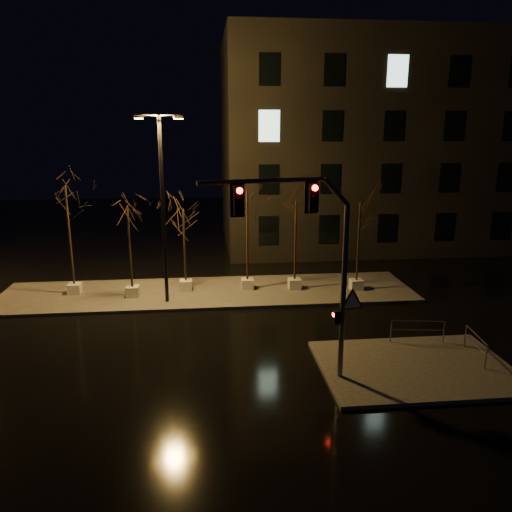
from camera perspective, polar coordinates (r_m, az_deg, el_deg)
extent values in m
plane|color=black|center=(21.47, -5.21, -9.44)|extent=(90.00, 90.00, 0.00)
cube|color=#44413D|center=(27.05, -5.41, -4.17)|extent=(22.00, 5.00, 0.15)
cube|color=#44413D|center=(19.81, 17.72, -12.01)|extent=(7.00, 5.00, 0.15)
cube|color=black|center=(40.23, 14.96, 12.26)|extent=(25.00, 12.00, 15.00)
cube|color=silver|center=(28.13, -20.01, -3.52)|extent=(0.65, 0.65, 0.55)
cylinder|color=black|center=(27.44, -20.52, 2.17)|extent=(0.11, 0.11, 5.16)
cube|color=silver|center=(26.78, -13.93, -3.95)|extent=(0.65, 0.65, 0.55)
cylinder|color=black|center=(26.17, -14.23, 0.84)|extent=(0.11, 0.11, 4.05)
cube|color=silver|center=(27.31, -8.01, -3.30)|extent=(0.65, 0.65, 0.55)
cylinder|color=black|center=(26.73, -8.18, 1.24)|extent=(0.11, 0.11, 3.89)
cube|color=silver|center=(27.26, -0.98, -3.19)|extent=(0.65, 0.65, 0.55)
cylinder|color=black|center=(26.57, -1.01, 2.35)|extent=(0.11, 0.11, 4.84)
cube|color=silver|center=(27.35, 4.42, -3.17)|extent=(0.65, 0.65, 0.55)
cylinder|color=black|center=(26.72, 4.52, 1.77)|extent=(0.11, 0.11, 4.28)
cube|color=silver|center=(27.68, 11.39, -3.21)|extent=(0.65, 0.65, 0.55)
cylinder|color=black|center=(27.07, 11.63, 1.59)|extent=(0.11, 0.11, 4.20)
cylinder|color=#5B5D63|center=(17.21, 9.96, -4.31)|extent=(0.18, 0.18, 6.10)
cylinder|color=#5B5D63|center=(15.26, 0.80, 8.57)|extent=(4.01, 0.95, 0.14)
cube|color=black|center=(15.93, 6.54, 6.70)|extent=(0.34, 0.28, 0.92)
cube|color=black|center=(15.11, -2.01, 6.37)|extent=(0.34, 0.28, 0.92)
cube|color=black|center=(17.38, 9.18, -6.93)|extent=(0.26, 0.22, 0.46)
cone|color=red|center=(17.40, 10.89, -5.21)|extent=(1.04, 0.24, 1.06)
sphere|color=#FF0C07|center=(16.42, 10.51, 7.85)|extent=(0.18, 0.18, 0.18)
cylinder|color=black|center=(24.67, -10.56, 4.93)|extent=(0.18, 0.18, 9.11)
cylinder|color=black|center=(24.36, -11.07, 15.56)|extent=(1.98, 0.48, 0.09)
cube|color=gold|center=(24.27, -13.27, 15.13)|extent=(0.50, 0.34, 0.18)
cube|color=gold|center=(24.48, -8.86, 15.32)|extent=(0.50, 0.34, 0.18)
cylinder|color=#5B5D63|center=(21.35, 15.17, -8.35)|extent=(0.05, 0.05, 0.87)
cylinder|color=#5B5D63|center=(21.92, 20.67, -8.18)|extent=(0.05, 0.05, 0.87)
cylinder|color=#5B5D63|center=(21.44, 18.05, -7.07)|extent=(2.12, 0.34, 0.04)
cylinder|color=#5B5D63|center=(21.58, 17.97, -8.03)|extent=(2.12, 0.34, 0.04)
cylinder|color=#5B5D63|center=(20.23, 24.80, -10.54)|extent=(0.05, 0.05, 0.87)
cylinder|color=#5B5D63|center=(21.85, 22.82, -8.48)|extent=(0.05, 0.05, 0.87)
cylinder|color=#5B5D63|center=(20.85, 23.90, -8.26)|extent=(0.27, 1.92, 0.04)
cylinder|color=#5B5D63|center=(21.00, 23.79, -9.23)|extent=(0.27, 1.92, 0.04)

